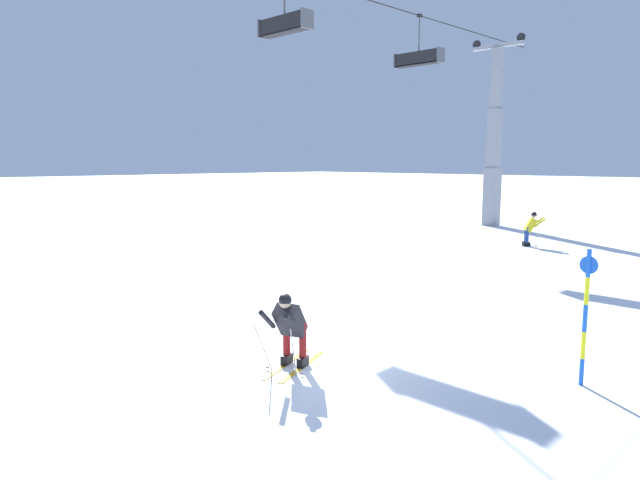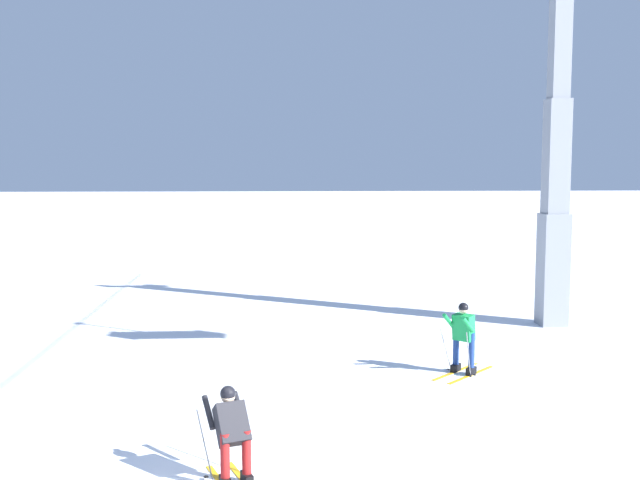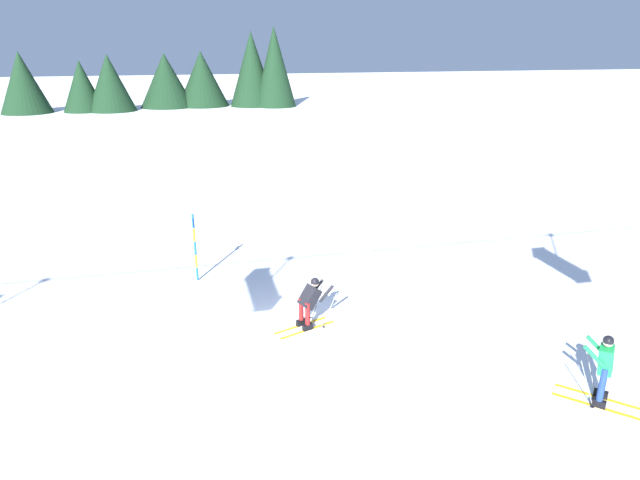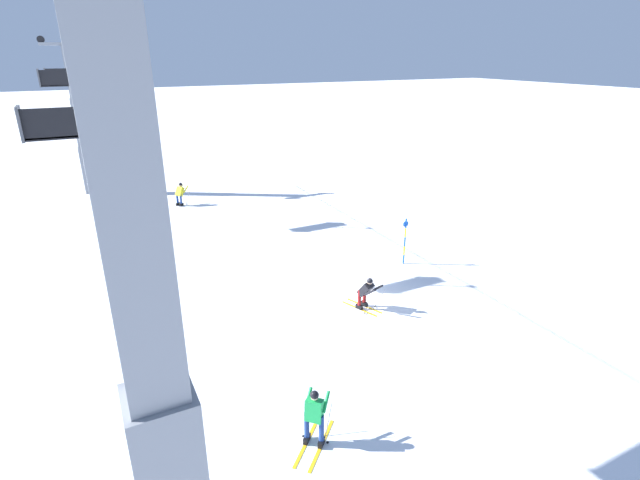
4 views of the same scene
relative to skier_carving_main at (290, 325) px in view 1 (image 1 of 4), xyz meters
name	(u,v)px [view 1 (image 1 of 4)]	position (x,y,z in m)	size (l,w,h in m)	color
ground_plane	(306,353)	(0.75, 0.40, -0.77)	(260.00, 260.00, 0.00)	white
skier_carving_main	(290,325)	(0.00, 0.00, 0.00)	(1.73, 1.10, 1.49)	yellow
lift_tower_far	(494,148)	(22.53, 8.47, 3.47)	(0.72, 2.98, 10.06)	gray
chairlift_seat_second	(283,25)	(7.37, 8.47, 7.46)	(0.61, 2.33, 2.04)	black
chairlift_seat_middle	(418,58)	(15.32, 8.47, 7.31)	(0.61, 2.38, 2.20)	black
trail_marker_pole	(585,313)	(2.80, -3.80, 0.41)	(0.07, 0.28, 2.19)	blue
skier_distant_downhill	(530,227)	(16.62, 3.49, 0.05)	(1.37, 1.66, 1.56)	white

